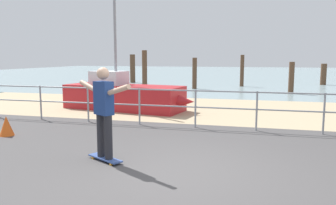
{
  "coord_description": "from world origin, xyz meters",
  "views": [
    {
      "loc": [
        1.18,
        -5.22,
        1.91
      ],
      "look_at": [
        -0.73,
        2.0,
        0.9
      ],
      "focal_mm": 35.93,
      "sensor_mm": 36.0,
      "label": 1
    }
  ],
  "objects_px": {
    "skateboarder": "(104,107)",
    "traffic_cone": "(7,126)",
    "skateboard": "(105,158)",
    "sailboat": "(127,96)"
  },
  "relations": [
    {
      "from": "skateboarder",
      "to": "traffic_cone",
      "type": "xyz_separation_m",
      "value": [
        -3.18,
        1.23,
        -0.77
      ]
    },
    {
      "from": "skateboard",
      "to": "skateboarder",
      "type": "distance_m",
      "value": 0.95
    },
    {
      "from": "skateboard",
      "to": "skateboarder",
      "type": "bearing_deg",
      "value": -9.46
    },
    {
      "from": "sailboat",
      "to": "skateboard",
      "type": "xyz_separation_m",
      "value": [
        1.86,
        -5.78,
        -0.45
      ]
    },
    {
      "from": "skateboard",
      "to": "traffic_cone",
      "type": "xyz_separation_m",
      "value": [
        -3.18,
        1.23,
        0.18
      ]
    },
    {
      "from": "skateboard",
      "to": "skateboarder",
      "type": "xyz_separation_m",
      "value": [
        0.0,
        -0.0,
        0.95
      ]
    },
    {
      "from": "traffic_cone",
      "to": "sailboat",
      "type": "bearing_deg",
      "value": 73.84
    },
    {
      "from": "sailboat",
      "to": "skateboarder",
      "type": "height_order",
      "value": "sailboat"
    },
    {
      "from": "sailboat",
      "to": "traffic_cone",
      "type": "distance_m",
      "value": 4.74
    },
    {
      "from": "skateboarder",
      "to": "skateboard",
      "type": "bearing_deg",
      "value": 170.54
    }
  ]
}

